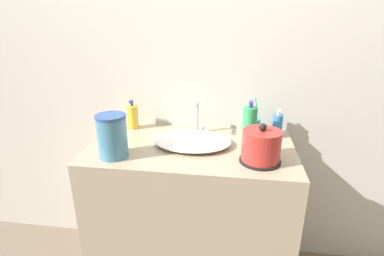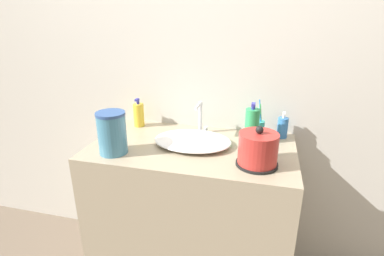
# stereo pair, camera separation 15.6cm
# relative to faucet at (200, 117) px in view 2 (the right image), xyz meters

# --- Properties ---
(wall_back) EXTENTS (6.00, 0.04, 2.60)m
(wall_back) POSITION_rel_faucet_xyz_m (-0.00, 0.15, 0.29)
(wall_back) COLOR beige
(wall_back) RESTS_ON ground_plane
(vanity_counter) EXTENTS (1.08, 0.61, 0.90)m
(vanity_counter) POSITION_rel_faucet_xyz_m (-0.00, -0.18, -0.56)
(vanity_counter) COLOR gray
(vanity_counter) RESTS_ON ground_plane
(sink_basin) EXTENTS (0.42, 0.31, 0.05)m
(sink_basin) POSITION_rel_faucet_xyz_m (-0.01, -0.17, -0.08)
(sink_basin) COLOR white
(sink_basin) RESTS_ON vanity_counter
(faucet) EXTENTS (0.06, 0.13, 0.19)m
(faucet) POSITION_rel_faucet_xyz_m (0.00, 0.00, 0.00)
(faucet) COLOR silver
(faucet) RESTS_ON vanity_counter
(electric_kettle) EXTENTS (0.19, 0.19, 0.19)m
(electric_kettle) POSITION_rel_faucet_xyz_m (0.34, -0.32, -0.03)
(electric_kettle) COLOR black
(electric_kettle) RESTS_ON vanity_counter
(toothbrush_cup) EXTENTS (0.07, 0.07, 0.22)m
(toothbrush_cup) POSITION_rel_faucet_xyz_m (0.33, 0.04, -0.06)
(toothbrush_cup) COLOR teal
(toothbrush_cup) RESTS_ON vanity_counter
(lotion_bottle) EXTENTS (0.07, 0.07, 0.18)m
(lotion_bottle) POSITION_rel_faucet_xyz_m (-0.40, 0.03, -0.03)
(lotion_bottle) COLOR gold
(lotion_bottle) RESTS_ON vanity_counter
(shampoo_bottle) EXTENTS (0.08, 0.08, 0.23)m
(shampoo_bottle) POSITION_rel_faucet_xyz_m (0.30, -0.06, -0.01)
(shampoo_bottle) COLOR #2D9956
(shampoo_bottle) RESTS_ON vanity_counter
(mouthwash_bottle) EXTENTS (0.06, 0.06, 0.15)m
(mouthwash_bottle) POSITION_rel_faucet_xyz_m (0.46, 0.06, -0.04)
(mouthwash_bottle) COLOR #3370B7
(mouthwash_bottle) RESTS_ON vanity_counter
(water_pitcher) EXTENTS (0.14, 0.14, 0.21)m
(water_pitcher) POSITION_rel_faucet_xyz_m (-0.37, -0.36, 0.00)
(water_pitcher) COLOR teal
(water_pitcher) RESTS_ON vanity_counter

